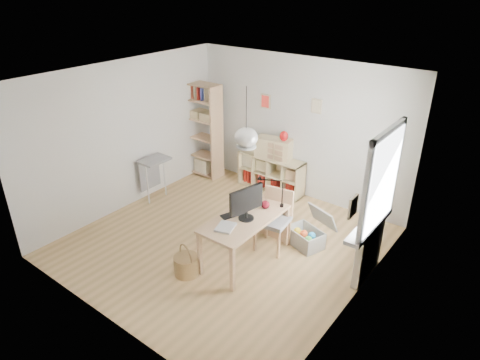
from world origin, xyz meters
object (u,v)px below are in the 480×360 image
Objects in this scene: chair at (275,216)px; storage_chest at (308,234)px; monitor at (246,202)px; drawer_chest at (274,148)px; desk at (246,222)px; cube_shelf at (271,175)px; tall_bookshelf at (203,126)px.

chair reaches higher than storage_chest.
drawer_chest is (-0.99, 2.23, -0.12)m from monitor.
cube_shelf is at bearing 114.61° from desk.
monitor is at bearing -37.14° from tall_bookshelf.
tall_bookshelf is 3.47× the size of monitor.
desk is at bearing -37.01° from tall_bookshelf.
tall_bookshelf is 3.44m from storage_chest.
desk is at bearing -102.64° from storage_chest.
cube_shelf is at bearing 128.45° from monitor.
monitor reaches higher than desk.
drawer_chest is at bearing -30.34° from cube_shelf.
drawer_chest reaches higher than desk.
storage_chest is 1.39m from monitor.
storage_chest is at bearing -17.82° from tall_bookshelf.
desk is 0.59m from chair.
cube_shelf is (-1.02, 2.23, -0.36)m from desk.
tall_bookshelf is (-1.56, -0.28, 0.79)m from cube_shelf.
storage_chest is 2.11m from drawer_chest.
monitor is (2.62, -1.99, -0.05)m from tall_bookshelf.
tall_bookshelf reaches higher than desk.
desk is 0.38m from monitor.
tall_bookshelf is at bearing 156.29° from monitor.
storage_chest is (0.42, 0.38, -0.37)m from chair.
desk is 3.27m from tall_bookshelf.
drawer_chest is (-1.11, 1.63, 0.36)m from chair.
desk is at bearing -77.94° from drawer_chest.
drawer_chest is at bearing 113.49° from desk.
drawer_chest is at bearing 159.79° from storage_chest.
drawer_chest is (-0.95, 2.19, 0.26)m from desk.
cube_shelf is 2.01× the size of drawer_chest.
tall_bookshelf reaches higher than drawer_chest.
monitor is 0.83× the size of drawer_chest.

